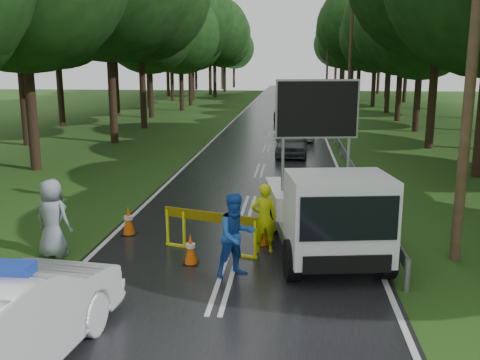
# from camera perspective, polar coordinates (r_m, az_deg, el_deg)

# --- Properties ---
(ground) EXTENTS (160.00, 160.00, 0.00)m
(ground) POSITION_cam_1_polar(r_m,az_deg,el_deg) (11.30, -1.75, -11.09)
(ground) COLOR #1F3F12
(ground) RESTS_ON ground
(road) EXTENTS (7.00, 140.00, 0.02)m
(road) POSITION_cam_1_polar(r_m,az_deg,el_deg) (40.55, 3.73, 6.00)
(road) COLOR black
(road) RESTS_ON ground
(guardrail) EXTENTS (0.12, 60.06, 0.70)m
(guardrail) POSITION_cam_1_polar(r_m,az_deg,el_deg) (40.21, 9.03, 6.59)
(guardrail) COLOR gray
(guardrail) RESTS_ON ground
(utility_pole_near) EXTENTS (1.40, 0.24, 10.00)m
(utility_pole_near) POSITION_cam_1_polar(r_m,az_deg,el_deg) (12.88, 23.74, 13.88)
(utility_pole_near) COLOR #402E1E
(utility_pole_near) RESTS_ON ground
(utility_pole_mid) EXTENTS (1.40, 0.24, 10.00)m
(utility_pole_mid) POSITION_cam_1_polar(r_m,az_deg,el_deg) (38.48, 11.69, 12.98)
(utility_pole_mid) COLOR #402E1E
(utility_pole_mid) RESTS_ON ground
(utility_pole_far) EXTENTS (1.40, 0.24, 10.00)m
(utility_pole_far) POSITION_cam_1_polar(r_m,az_deg,el_deg) (64.40, 9.31, 12.73)
(utility_pole_far) COLOR #402E1E
(utility_pole_far) RESTS_ON ground
(work_truck) EXTENTS (3.00, 5.37, 4.06)m
(work_truck) POSITION_cam_1_polar(r_m,az_deg,el_deg) (12.73, 9.10, -3.28)
(work_truck) COLOR gray
(work_truck) RESTS_ON ground
(barrier) EXTENTS (2.36, 0.83, 1.02)m
(barrier) POSITION_cam_1_polar(r_m,az_deg,el_deg) (12.87, -3.26, -4.48)
(barrier) COLOR #F6FD0D
(barrier) RESTS_ON ground
(officer) EXTENTS (0.70, 0.54, 1.72)m
(officer) POSITION_cam_1_polar(r_m,az_deg,el_deg) (12.82, 2.58, -4.13)
(officer) COLOR #CBDF0C
(officer) RESTS_ON ground
(civilian) EXTENTS (1.12, 1.07, 1.83)m
(civilian) POSITION_cam_1_polar(r_m,az_deg,el_deg) (11.42, -0.41, -5.92)
(civilian) COLOR blue
(civilian) RESTS_ON ground
(bystander_right) EXTENTS (1.03, 0.80, 1.87)m
(bystander_right) POSITION_cam_1_polar(r_m,az_deg,el_deg) (13.32, -19.37, -3.87)
(bystander_right) COLOR gray
(bystander_right) RESTS_ON ground
(queue_car_first) EXTENTS (1.62, 3.82, 1.29)m
(queue_car_first) POSITION_cam_1_polar(r_m,az_deg,el_deg) (26.63, 5.54, 4.00)
(queue_car_first) COLOR #414348
(queue_car_first) RESTS_ON ground
(queue_car_second) EXTENTS (2.50, 5.39, 1.52)m
(queue_car_second) POSITION_cam_1_polar(r_m,az_deg,el_deg) (32.87, 5.85, 5.79)
(queue_car_second) COLOR #A4A6AC
(queue_car_second) RESTS_ON ground
(queue_car_third) EXTENTS (2.91, 5.48, 1.47)m
(queue_car_third) POSITION_cam_1_polar(r_m,az_deg,el_deg) (41.86, 5.59, 7.17)
(queue_car_third) COLOR black
(queue_car_third) RESTS_ON ground
(queue_car_fourth) EXTENTS (1.45, 3.90, 1.27)m
(queue_car_fourth) POSITION_cam_1_polar(r_m,az_deg,el_deg) (48.72, 5.49, 7.78)
(queue_car_fourth) COLOR #3F4347
(queue_car_fourth) RESTS_ON ground
(cone_near_left) EXTENTS (0.34, 0.34, 0.72)m
(cone_near_left) POSITION_cam_1_polar(r_m,az_deg,el_deg) (10.57, -20.17, -11.55)
(cone_near_left) COLOR black
(cone_near_left) RESTS_ON ground
(cone_center) EXTENTS (0.36, 0.36, 0.75)m
(cone_center) POSITION_cam_1_polar(r_m,az_deg,el_deg) (12.28, -5.29, -7.36)
(cone_center) COLOR black
(cone_center) RESTS_ON ground
(cone_far) EXTENTS (0.32, 0.32, 0.68)m
(cone_far) POSITION_cam_1_polar(r_m,az_deg,el_deg) (13.46, 2.55, -5.68)
(cone_far) COLOR black
(cone_far) RESTS_ON ground
(cone_left_mid) EXTENTS (0.38, 0.38, 0.80)m
(cone_left_mid) POSITION_cam_1_polar(r_m,az_deg,el_deg) (14.55, -11.81, -4.30)
(cone_left_mid) COLOR black
(cone_left_mid) RESTS_ON ground
(cone_right) EXTENTS (0.32, 0.32, 0.67)m
(cone_right) POSITION_cam_1_polar(r_m,az_deg,el_deg) (14.29, 14.08, -5.00)
(cone_right) COLOR black
(cone_right) RESTS_ON ground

